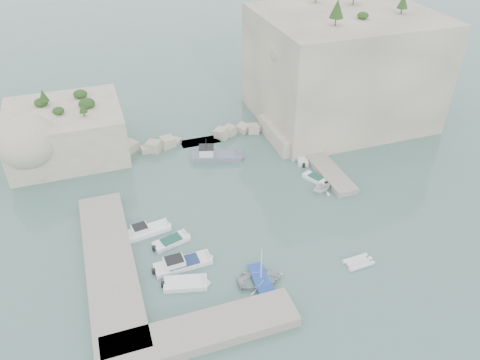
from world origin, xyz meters
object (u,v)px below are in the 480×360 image
object	(u,v)px
motorboat_e	(186,285)
tender_east_c	(302,160)
tender_east_d	(295,154)
motorboat_d	(183,266)
motorboat_b	(148,233)
tender_east_b	(315,180)
work_boat	(217,159)
motorboat_c	(172,243)
inflatable_dinghy	(358,263)
rowboat	(261,282)
tender_east_a	(322,191)

from	to	relation	value
motorboat_e	tender_east_c	bearing A→B (deg)	54.12
tender_east_d	motorboat_d	bearing A→B (deg)	111.11
motorboat_d	motorboat_b	distance (m)	7.13
tender_east_b	work_boat	xyz separation A→B (m)	(-11.09, 9.52, 0.00)
motorboat_c	inflatable_dinghy	world-z (taller)	motorboat_c
tender_east_b	tender_east_d	bearing A→B (deg)	-27.09
motorboat_c	motorboat_e	bearing A→B (deg)	-105.62
rowboat	tender_east_b	xyz separation A→B (m)	(13.59, 14.83, 0.00)
motorboat_c	tender_east_d	world-z (taller)	tender_east_d
tender_east_c	motorboat_c	bearing A→B (deg)	136.01
tender_east_b	tender_east_d	xyz separation A→B (m)	(0.28, 7.19, 0.00)
inflatable_dinghy	motorboat_e	bearing A→B (deg)	167.62
motorboat_b	tender_east_d	size ratio (longest dim) A/B	1.45
motorboat_b	motorboat_c	size ratio (longest dim) A/B	1.28
inflatable_dinghy	tender_east_c	world-z (taller)	tender_east_c
motorboat_e	tender_east_c	size ratio (longest dim) A/B	1.10
motorboat_d	motorboat_b	size ratio (longest dim) A/B	1.16
rowboat	work_boat	world-z (taller)	work_boat
motorboat_b	motorboat_c	xyz separation A→B (m)	(2.28, -2.67, 0.00)
motorboat_e	tender_east_a	xyz separation A→B (m)	(20.71, 10.15, 0.00)
inflatable_dinghy	tender_east_a	bearing A→B (deg)	76.62
motorboat_b	tender_east_c	distance (m)	25.47
motorboat_b	rowboat	xyz separation A→B (m)	(9.76, -11.45, 0.00)
motorboat_b	tender_east_c	bearing A→B (deg)	11.22
tender_east_a	tender_east_c	xyz separation A→B (m)	(0.89, 8.01, 0.00)
motorboat_d	tender_east_c	bearing A→B (deg)	32.84
tender_east_c	tender_east_d	xyz separation A→B (m)	(-0.28, 1.80, 0.00)
motorboat_d	tender_east_a	size ratio (longest dim) A/B	2.19
motorboat_c	work_boat	xyz separation A→B (m)	(9.98, 15.57, 0.00)
motorboat_c	motorboat_b	bearing A→B (deg)	114.68
motorboat_e	tender_east_b	size ratio (longest dim) A/B	1.26
tender_east_d	work_boat	xyz separation A→B (m)	(-11.37, 2.34, 0.00)
tender_east_b	work_boat	bearing A→B (deg)	24.51
rowboat	inflatable_dinghy	size ratio (longest dim) A/B	1.45
motorboat_e	motorboat_b	world-z (taller)	motorboat_b
motorboat_d	work_boat	size ratio (longest dim) A/B	0.86
motorboat_d	tender_east_b	world-z (taller)	motorboat_d
motorboat_b	tender_east_c	xyz separation A→B (m)	(23.92, 8.76, 0.00)
tender_east_a	motorboat_c	bearing A→B (deg)	85.19
motorboat_d	rowboat	bearing A→B (deg)	-37.70
tender_east_d	motorboat_b	bearing A→B (deg)	95.85
inflatable_dinghy	tender_east_b	world-z (taller)	tender_east_b
motorboat_e	inflatable_dinghy	world-z (taller)	motorboat_e
motorboat_b	rowboat	bearing A→B (deg)	-58.44
motorboat_e	work_boat	xyz separation A→B (m)	(9.95, 22.30, 0.00)
motorboat_e	work_boat	size ratio (longest dim) A/B	0.62
rowboat	work_boat	distance (m)	24.48
rowboat	tender_east_b	size ratio (longest dim) A/B	1.27
work_boat	rowboat	bearing A→B (deg)	-78.76
motorboat_e	tender_east_d	bearing A→B (deg)	57.17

